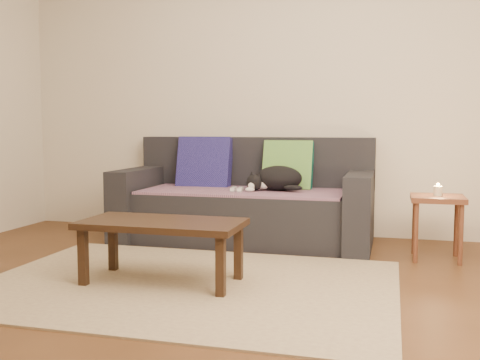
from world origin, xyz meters
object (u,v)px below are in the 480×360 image
object	(u,v)px
side_table	(437,207)
wii_remote_a	(233,189)
coffee_table	(162,229)
wii_remote_b	(240,189)
cat	(277,179)
sofa	(246,204)

from	to	relation	value
side_table	wii_remote_a	bearing A→B (deg)	175.25
coffee_table	side_table	bearing A→B (deg)	33.89
wii_remote_a	wii_remote_b	bearing A→B (deg)	-101.54
wii_remote_b	coffee_table	distance (m)	1.26
side_table	coffee_table	distance (m)	2.01
wii_remote_a	cat	bearing A→B (deg)	-76.25
side_table	coffee_table	world-z (taller)	side_table
wii_remote_a	wii_remote_b	size ratio (longest dim) A/B	1.00
cat	wii_remote_b	world-z (taller)	cat
side_table	coffee_table	bearing A→B (deg)	-146.11
wii_remote_a	coffee_table	distance (m)	1.26
cat	coffee_table	distance (m)	1.46
wii_remote_b	sofa	bearing A→B (deg)	-5.87
cat	coffee_table	world-z (taller)	cat
wii_remote_a	coffee_table	size ratio (longest dim) A/B	0.15
sofa	wii_remote_b	distance (m)	0.23
sofa	side_table	size ratio (longest dim) A/B	4.51
wii_remote_b	coffee_table	xyz separation A→B (m)	(-0.16, -1.25, -0.11)
sofa	wii_remote_a	distance (m)	0.24
sofa	coffee_table	distance (m)	1.44
wii_remote_b	side_table	size ratio (longest dim) A/B	0.32
coffee_table	wii_remote_a	bearing A→B (deg)	85.58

